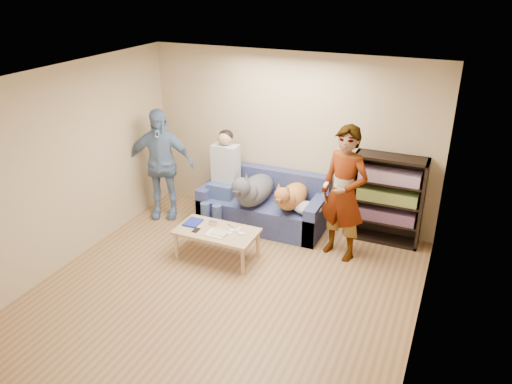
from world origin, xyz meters
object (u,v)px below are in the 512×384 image
at_px(dog_tan, 291,197).
at_px(notebook_blue, 193,222).
at_px(person_standing_left, 160,164).
at_px(bookshelf, 387,197).
at_px(camera_silver, 213,223).
at_px(dog_gray, 253,190).
at_px(coffee_table, 217,233).
at_px(person_seated, 223,174).
at_px(person_standing_right, 344,194).
at_px(sofa, 264,207).

bearing_deg(dog_tan, notebook_blue, -138.11).
xyz_separation_m(person_standing_left, bookshelf, (3.39, 0.61, -0.20)).
height_order(notebook_blue, camera_silver, camera_silver).
bearing_deg(dog_gray, person_standing_left, -175.11).
bearing_deg(bookshelf, dog_tan, -163.40).
bearing_deg(bookshelf, coffee_table, -144.72).
distance_m(camera_silver, coffee_table, 0.18).
xyz_separation_m(person_seated, dog_gray, (0.55, -0.12, -0.12)).
height_order(coffee_table, bookshelf, bookshelf).
bearing_deg(dog_gray, person_seated, 167.29).
bearing_deg(person_seated, camera_silver, -71.65).
bearing_deg(camera_silver, dog_gray, 73.60).
bearing_deg(bookshelf, person_seated, -171.58).
height_order(person_standing_right, bookshelf, person_standing_right).
height_order(person_standing_right, dog_gray, person_standing_right).
xyz_separation_m(notebook_blue, dog_gray, (0.52, 0.88, 0.22)).
bearing_deg(sofa, person_standing_right, -18.39).
relative_size(person_standing_left, camera_silver, 16.04).
xyz_separation_m(person_standing_right, coffee_table, (-1.53, -0.74, -0.56)).
bearing_deg(camera_silver, person_standing_left, 151.64).
bearing_deg(dog_gray, bookshelf, 14.42).
bearing_deg(person_standing_left, sofa, -7.25).
height_order(person_standing_left, notebook_blue, person_standing_left).
bearing_deg(person_standing_right, person_standing_left, -162.35).
height_order(person_standing_left, bookshelf, person_standing_left).
bearing_deg(notebook_blue, dog_gray, 59.55).
bearing_deg(notebook_blue, person_standing_left, 142.64).
height_order(person_standing_right, camera_silver, person_standing_right).
distance_m(notebook_blue, sofa, 1.29).
height_order(sofa, coffee_table, sofa).
height_order(camera_silver, dog_tan, dog_tan).
height_order(person_standing_right, notebook_blue, person_standing_right).
bearing_deg(dog_gray, notebook_blue, -120.45).
xyz_separation_m(dog_gray, dog_tan, (0.57, 0.09, -0.04)).
height_order(person_standing_left, dog_tan, person_standing_left).
relative_size(person_seated, dog_gray, 1.16).
bearing_deg(sofa, camera_silver, -106.95).
bearing_deg(sofa, dog_tan, -18.17).
distance_m(dog_gray, coffee_table, 0.98).
bearing_deg(person_standing_left, notebook_blue, -58.02).
bearing_deg(person_standing_left, coffee_table, -50.75).
relative_size(dog_gray, dog_tan, 1.11).
bearing_deg(camera_silver, person_seated, 108.35).
xyz_separation_m(person_standing_right, dog_gray, (-1.41, 0.19, -0.27)).
xyz_separation_m(person_seated, dog_tan, (1.12, -0.03, -0.16)).
distance_m(person_standing_right, person_standing_left, 2.92).
bearing_deg(camera_silver, notebook_blue, -165.96).
distance_m(camera_silver, bookshelf, 2.50).
bearing_deg(person_standing_left, dog_gray, -15.77).
xyz_separation_m(person_standing_right, person_standing_left, (-2.91, 0.06, -0.05)).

